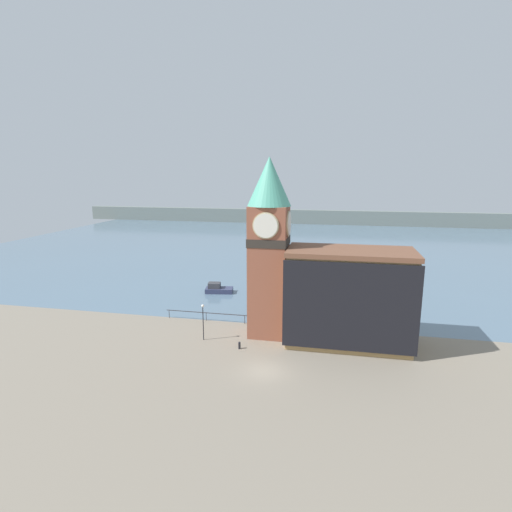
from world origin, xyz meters
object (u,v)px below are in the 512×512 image
Objects in this scene: boat_near at (218,289)px; lamp_post at (203,315)px; mooring_bollard_far at (253,328)px; pier_building at (349,297)px; mooring_bollard_near at (239,345)px; clock_tower at (269,243)px.

boat_near is 17.98m from lamp_post.
mooring_bollard_far is (8.46, -14.17, -0.12)m from boat_near.
lamp_post is (-15.49, -2.30, -2.32)m from pier_building.
mooring_bollard_near is at bearing -17.96° from lamp_post.
mooring_bollard_near is at bearing -161.37° from pier_building.
pier_building is 3.01× the size of boat_near.
lamp_post is at bearing -86.95° from boat_near.
mooring_bollard_far is at bearing 85.02° from mooring_bollard_near.
clock_tower is at bearing 25.26° from lamp_post.
mooring_bollard_far is (-1.88, 0.13, -10.07)m from clock_tower.
mooring_bollard_far is (-10.65, 1.00, -4.72)m from pier_building.
lamp_post reaches higher than boat_near.
clock_tower reaches higher than mooring_bollard_near.
mooring_bollard_near is 4.75m from mooring_bollard_far.
clock_tower is 4.84× the size of lamp_post.
mooring_bollard_near is at bearing -94.98° from mooring_bollard_far.
clock_tower is 10.24m from mooring_bollard_far.
mooring_bollard_far is at bearing 174.62° from pier_building.
boat_near is at bearing 101.72° from lamp_post.
pier_building is 12.60m from mooring_bollard_near.
clock_tower is 20.25m from boat_near.
boat_near is 1.07× the size of lamp_post.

